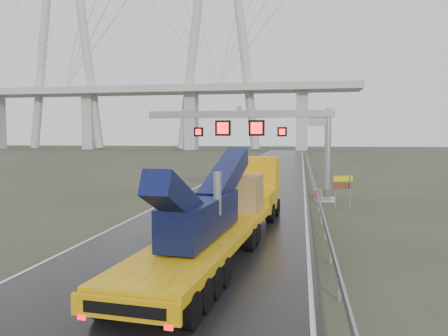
% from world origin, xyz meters
% --- Properties ---
extents(ground, '(400.00, 400.00, 0.00)m').
position_xyz_m(ground, '(0.00, 0.00, 0.00)').
color(ground, '#323424').
rests_on(ground, ground).
extents(road, '(11.00, 200.00, 0.02)m').
position_xyz_m(road, '(0.00, 40.00, 0.01)').
color(road, black).
rests_on(road, ground).
extents(guardrail, '(0.20, 140.00, 1.40)m').
position_xyz_m(guardrail, '(6.10, 30.00, 0.70)').
color(guardrail, slate).
rests_on(guardrail, ground).
extents(sign_gantry, '(14.90, 1.20, 7.42)m').
position_xyz_m(sign_gantry, '(2.10, 17.99, 5.61)').
color(sign_gantry, '#B3B4AF').
rests_on(sign_gantry, ground).
extents(cable_stayed_bridge, '(170.00, 14.00, 110.00)m').
position_xyz_m(cable_stayed_bridge, '(-55.00, 140.00, 50.01)').
color(cable_stayed_bridge, '#B3B4AF').
rests_on(cable_stayed_bridge, ground).
extents(heavy_haul_truck, '(4.34, 19.41, 4.52)m').
position_xyz_m(heavy_haul_truck, '(1.62, 4.48, 1.75)').
color(heavy_haul_truck, yellow).
rests_on(heavy_haul_truck, ground).
extents(exit_sign_pair, '(1.33, 0.52, 2.38)m').
position_xyz_m(exit_sign_pair, '(7.77, 14.56, 1.66)').
color(exit_sign_pair, '#919399').
rests_on(exit_sign_pair, ground).
extents(striped_barrier, '(0.65, 0.48, 0.99)m').
position_xyz_m(striped_barrier, '(6.18, 17.56, 0.50)').
color(striped_barrier, red).
rests_on(striped_barrier, ground).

